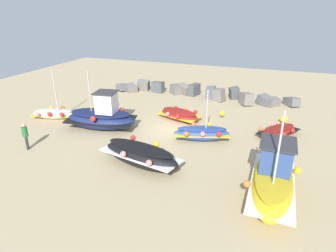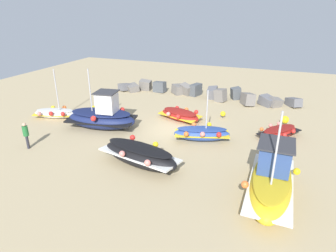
{
  "view_description": "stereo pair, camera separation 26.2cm",
  "coord_description": "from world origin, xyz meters",
  "px_view_note": "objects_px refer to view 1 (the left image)",
  "views": [
    {
      "loc": [
        6.11,
        -17.35,
        7.87
      ],
      "look_at": [
        0.25,
        -1.54,
        0.9
      ],
      "focal_mm": 31.02,
      "sensor_mm": 36.0,
      "label": 1
    },
    {
      "loc": [
        6.36,
        -17.26,
        7.87
      ],
      "look_at": [
        0.25,
        -1.54,
        0.9
      ],
      "focal_mm": 31.02,
      "sensor_mm": 36.0,
      "label": 2
    }
  ],
  "objects_px": {
    "person_walking": "(25,135)",
    "mooring_buoy_1": "(284,119)",
    "fishing_boat_1": "(202,133)",
    "fishing_boat_2": "(278,131)",
    "fishing_boat_4": "(273,179)",
    "fishing_boat_0": "(101,117)",
    "fishing_boat_6": "(54,114)",
    "fishing_boat_5": "(141,155)",
    "mooring_buoy_0": "(222,114)",
    "fishing_boat_3": "(179,115)"
  },
  "relations": [
    {
      "from": "fishing_boat_2",
      "to": "mooring_buoy_0",
      "type": "xyz_separation_m",
      "value": [
        -4.07,
        2.13,
        -0.01
      ]
    },
    {
      "from": "fishing_boat_6",
      "to": "fishing_boat_3",
      "type": "bearing_deg",
      "value": -177.38
    },
    {
      "from": "fishing_boat_5",
      "to": "mooring_buoy_0",
      "type": "height_order",
      "value": "fishing_boat_5"
    },
    {
      "from": "fishing_boat_4",
      "to": "mooring_buoy_1",
      "type": "relative_size",
      "value": 8.12
    },
    {
      "from": "fishing_boat_6",
      "to": "person_walking",
      "type": "relative_size",
      "value": 2.33
    },
    {
      "from": "fishing_boat_0",
      "to": "fishing_boat_5",
      "type": "relative_size",
      "value": 1.05
    },
    {
      "from": "fishing_boat_2",
      "to": "fishing_boat_3",
      "type": "relative_size",
      "value": 0.89
    },
    {
      "from": "fishing_boat_1",
      "to": "mooring_buoy_0",
      "type": "xyz_separation_m",
      "value": [
        0.46,
        4.43,
        -0.14
      ]
    },
    {
      "from": "fishing_boat_1",
      "to": "person_walking",
      "type": "distance_m",
      "value": 10.57
    },
    {
      "from": "fishing_boat_4",
      "to": "person_walking",
      "type": "bearing_deg",
      "value": 91.5
    },
    {
      "from": "fishing_boat_2",
      "to": "mooring_buoy_1",
      "type": "height_order",
      "value": "fishing_boat_2"
    },
    {
      "from": "fishing_boat_2",
      "to": "fishing_boat_5",
      "type": "height_order",
      "value": "fishing_boat_5"
    },
    {
      "from": "fishing_boat_0",
      "to": "person_walking",
      "type": "height_order",
      "value": "fishing_boat_0"
    },
    {
      "from": "fishing_boat_2",
      "to": "mooring_buoy_1",
      "type": "bearing_deg",
      "value": 29.11
    },
    {
      "from": "fishing_boat_0",
      "to": "fishing_boat_3",
      "type": "relative_size",
      "value": 1.43
    },
    {
      "from": "fishing_boat_3",
      "to": "fishing_boat_5",
      "type": "xyz_separation_m",
      "value": [
        0.22,
        -7.19,
        0.25
      ]
    },
    {
      "from": "fishing_boat_6",
      "to": "fishing_boat_0",
      "type": "bearing_deg",
      "value": 158.36
    },
    {
      "from": "fishing_boat_1",
      "to": "fishing_boat_4",
      "type": "bearing_deg",
      "value": 115.55
    },
    {
      "from": "fishing_boat_6",
      "to": "fishing_boat_2",
      "type": "bearing_deg",
      "value": 172.36
    },
    {
      "from": "fishing_boat_4",
      "to": "person_walking",
      "type": "relative_size",
      "value": 3.28
    },
    {
      "from": "fishing_boat_1",
      "to": "fishing_boat_3",
      "type": "bearing_deg",
      "value": -67.78
    },
    {
      "from": "fishing_boat_1",
      "to": "fishing_boat_5",
      "type": "height_order",
      "value": "fishing_boat_1"
    },
    {
      "from": "person_walking",
      "to": "mooring_buoy_1",
      "type": "relative_size",
      "value": 2.48
    },
    {
      "from": "fishing_boat_6",
      "to": "mooring_buoy_1",
      "type": "distance_m",
      "value": 17.02
    },
    {
      "from": "fishing_boat_0",
      "to": "fishing_boat_5",
      "type": "height_order",
      "value": "fishing_boat_0"
    },
    {
      "from": "fishing_boat_1",
      "to": "fishing_boat_3",
      "type": "height_order",
      "value": "fishing_boat_1"
    },
    {
      "from": "mooring_buoy_0",
      "to": "mooring_buoy_1",
      "type": "bearing_deg",
      "value": 3.5
    },
    {
      "from": "fishing_boat_1",
      "to": "mooring_buoy_1",
      "type": "height_order",
      "value": "fishing_boat_1"
    },
    {
      "from": "fishing_boat_5",
      "to": "fishing_boat_6",
      "type": "bearing_deg",
      "value": 167.77
    },
    {
      "from": "fishing_boat_2",
      "to": "fishing_boat_4",
      "type": "distance_m",
      "value": 6.96
    },
    {
      "from": "fishing_boat_4",
      "to": "person_walking",
      "type": "xyz_separation_m",
      "value": [
        -13.75,
        -0.19,
        0.06
      ]
    },
    {
      "from": "fishing_boat_0",
      "to": "fishing_boat_2",
      "type": "distance_m",
      "value": 11.85
    },
    {
      "from": "fishing_boat_0",
      "to": "fishing_boat_2",
      "type": "height_order",
      "value": "fishing_boat_0"
    },
    {
      "from": "fishing_boat_1",
      "to": "fishing_boat_2",
      "type": "bearing_deg",
      "value": -170.77
    },
    {
      "from": "person_walking",
      "to": "fishing_boat_4",
      "type": "bearing_deg",
      "value": 139.87
    },
    {
      "from": "fishing_boat_4",
      "to": "mooring_buoy_0",
      "type": "bearing_deg",
      "value": 23.95
    },
    {
      "from": "fishing_boat_3",
      "to": "fishing_boat_5",
      "type": "height_order",
      "value": "fishing_boat_5"
    },
    {
      "from": "fishing_boat_2",
      "to": "person_walking",
      "type": "distance_m",
      "value": 15.65
    },
    {
      "from": "fishing_boat_3",
      "to": "mooring_buoy_1",
      "type": "xyz_separation_m",
      "value": [
        7.34,
        1.74,
        0.01
      ]
    },
    {
      "from": "fishing_boat_4",
      "to": "mooring_buoy_1",
      "type": "height_order",
      "value": "fishing_boat_4"
    },
    {
      "from": "fishing_boat_6",
      "to": "mooring_buoy_1",
      "type": "relative_size",
      "value": 5.76
    },
    {
      "from": "fishing_boat_1",
      "to": "fishing_boat_6",
      "type": "height_order",
      "value": "fishing_boat_6"
    },
    {
      "from": "fishing_boat_0",
      "to": "fishing_boat_6",
      "type": "bearing_deg",
      "value": 165.99
    },
    {
      "from": "fishing_boat_2",
      "to": "fishing_boat_6",
      "type": "xyz_separation_m",
      "value": [
        -16.01,
        -2.39,
        0.02
      ]
    },
    {
      "from": "fishing_boat_3",
      "to": "fishing_boat_4",
      "type": "xyz_separation_m",
      "value": [
        6.84,
        -7.6,
        0.5
      ]
    },
    {
      "from": "person_walking",
      "to": "fishing_boat_3",
      "type": "bearing_deg",
      "value": -172.49
    },
    {
      "from": "fishing_boat_6",
      "to": "mooring_buoy_0",
      "type": "relative_size",
      "value": 7.03
    },
    {
      "from": "fishing_boat_0",
      "to": "mooring_buoy_1",
      "type": "relative_size",
      "value": 7.75
    },
    {
      "from": "fishing_boat_1",
      "to": "person_walking",
      "type": "relative_size",
      "value": 2.28
    },
    {
      "from": "fishing_boat_1",
      "to": "person_walking",
      "type": "xyz_separation_m",
      "value": [
        -9.39,
        -4.83,
        0.46
      ]
    }
  ]
}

